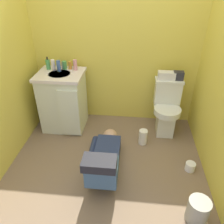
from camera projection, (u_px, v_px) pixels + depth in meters
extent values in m
cube|color=#7D664D|center=(107.00, 161.00, 2.72)|extent=(2.74, 2.95, 0.04)
cube|color=#DDCA48|center=(116.00, 37.00, 2.92)|extent=(2.40, 0.08, 2.40)
cube|color=silver|center=(165.00, 121.00, 3.08)|extent=(0.22, 0.30, 0.38)
cylinder|color=silver|center=(167.00, 111.00, 2.93)|extent=(0.35, 0.35, 0.08)
cube|color=silver|center=(168.00, 93.00, 3.00)|extent=(0.34, 0.17, 0.34)
cube|color=silver|center=(169.00, 80.00, 2.90)|extent=(0.36, 0.19, 0.03)
cube|color=silver|center=(64.00, 102.00, 3.12)|extent=(0.56, 0.48, 0.78)
cube|color=silver|center=(60.00, 74.00, 2.90)|extent=(0.60, 0.52, 0.04)
cylinder|color=silver|center=(60.00, 75.00, 2.88)|extent=(0.28, 0.28, 0.05)
cube|color=silver|center=(69.00, 114.00, 2.90)|extent=(0.26, 0.03, 0.66)
cylinder|color=silver|center=(63.00, 65.00, 2.98)|extent=(0.02, 0.02, 0.10)
cube|color=navy|center=(107.00, 154.00, 2.67)|extent=(0.29, 0.52, 0.17)
sphere|color=tan|center=(110.00, 136.00, 2.94)|extent=(0.19, 0.19, 0.19)
cube|color=#3E5D79|center=(103.00, 171.00, 2.31)|extent=(0.31, 0.28, 0.20)
cube|color=#3E5D79|center=(101.00, 173.00, 2.13)|extent=(0.31, 0.12, 0.32)
cube|color=black|center=(99.00, 163.00, 2.00)|extent=(0.31, 0.19, 0.09)
cylinder|color=navy|center=(94.00, 146.00, 2.83)|extent=(0.08, 0.30, 0.08)
cube|color=silver|center=(167.00, 75.00, 2.87)|extent=(0.22, 0.11, 0.10)
cube|color=#26262D|center=(179.00, 76.00, 2.85)|extent=(0.12, 0.09, 0.11)
cylinder|color=#4A9B58|center=(48.00, 64.00, 2.97)|extent=(0.06, 0.06, 0.13)
cylinder|color=black|center=(47.00, 58.00, 2.93)|extent=(0.02, 0.02, 0.04)
cylinder|color=white|center=(53.00, 65.00, 2.93)|extent=(0.05, 0.05, 0.14)
cylinder|color=#4466B0|center=(59.00, 66.00, 2.90)|extent=(0.05, 0.05, 0.14)
cylinder|color=#4C9B4F|center=(65.00, 65.00, 2.98)|extent=(0.06, 0.06, 0.11)
cylinder|color=#C78430|center=(70.00, 65.00, 2.98)|extent=(0.05, 0.05, 0.10)
cylinder|color=pink|center=(75.00, 65.00, 2.94)|extent=(0.05, 0.05, 0.14)
cylinder|color=gray|center=(198.00, 210.00, 1.99)|extent=(0.20, 0.20, 0.24)
cylinder|color=white|center=(143.00, 137.00, 2.92)|extent=(0.11, 0.11, 0.20)
cylinder|color=white|center=(190.00, 167.00, 2.54)|extent=(0.11, 0.11, 0.10)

